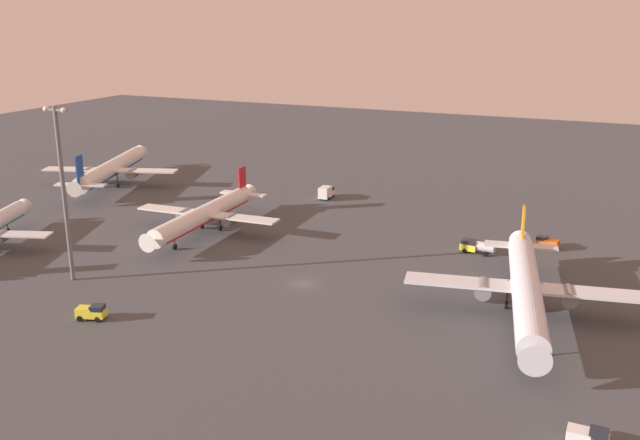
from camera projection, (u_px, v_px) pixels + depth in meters
ground_plane at (304, 284)px, 114.66m from camera, size 416.00×416.00×0.00m
airplane_terminal_side at (526, 288)px, 101.24m from camera, size 35.47×45.33×11.68m
airplane_taxiway_distant at (206, 214)px, 140.41m from camera, size 31.08×39.94×10.25m
airplane_far_stand at (111, 169)px, 178.54m from camera, size 34.19×43.45×11.47m
maintenance_van at (92, 312)px, 101.00m from camera, size 4.54×3.13×2.25m
cargo_loader at (589, 437)px, 71.20m from camera, size 4.19×2.09×2.25m
baggage_tractor at (547, 242)px, 131.54m from camera, size 4.45×2.75×2.25m
catering_truck at (326, 192)px, 166.74m from camera, size 2.66×5.76×3.05m
fuel_truck at (477, 246)px, 128.91m from camera, size 6.49×2.95×2.35m
apron_light_west at (63, 185)px, 111.66m from camera, size 4.80×0.90×29.03m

